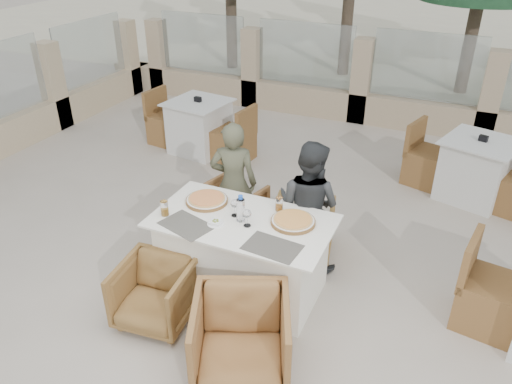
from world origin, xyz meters
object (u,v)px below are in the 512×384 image
at_px(wine_glass_centre, 235,207).
at_px(armchair_far_left, 232,209).
at_px(dining_table, 243,255).
at_px(pizza_left, 207,200).
at_px(olive_dish, 216,222).
at_px(beer_glass_left, 165,208).
at_px(bg_table_a, 199,127).
at_px(beer_glass_right, 279,204).
at_px(pizza_right, 293,221).
at_px(diner_right, 308,206).
at_px(water_bottle, 241,208).
at_px(armchair_near_left, 155,293).
at_px(armchair_far_right, 303,228).
at_px(bg_table_b, 476,170).
at_px(diner_left, 234,183).
at_px(wine_glass_near, 247,217).
at_px(armchair_near_right, 241,339).

xyz_separation_m(wine_glass_centre, armchair_far_left, (-0.45, 0.80, -0.57)).
distance_m(dining_table, pizza_left, 0.62).
height_order(olive_dish, armchair_far_left, olive_dish).
distance_m(pizza_left, beer_glass_left, 0.43).
bearing_deg(bg_table_a, beer_glass_right, -39.33).
distance_m(dining_table, wine_glass_centre, 0.49).
distance_m(pizza_right, olive_dish, 0.68).
xyz_separation_m(pizza_right, bg_table_a, (-2.38, 2.48, -0.41)).
xyz_separation_m(pizza_left, wine_glass_centre, (0.35, -0.11, 0.07)).
bearing_deg(diner_right, beer_glass_left, 48.75).
relative_size(water_bottle, wine_glass_centre, 1.38).
bearing_deg(armchair_near_left, pizza_right, 34.82).
bearing_deg(armchair_far_right, bg_table_b, -140.48).
bearing_deg(beer_glass_left, bg_table_a, 114.43).
bearing_deg(pizza_right, armchair_far_left, 143.72).
bearing_deg(beer_glass_right, armchair_near_left, -127.88).
height_order(armchair_far_right, bg_table_b, bg_table_b).
distance_m(pizza_right, armchair_far_right, 0.85).
relative_size(diner_left, bg_table_b, 0.83).
height_order(diner_left, bg_table_a, diner_left).
distance_m(pizza_left, wine_glass_near, 0.57).
distance_m(wine_glass_centre, armchair_far_left, 1.08).
distance_m(wine_glass_centre, armchair_far_right, 1.04).
distance_m(armchair_far_right, bg_table_a, 2.90).
bearing_deg(bg_table_b, olive_dish, -108.21).
height_order(pizza_left, armchair_far_right, pizza_left).
xyz_separation_m(water_bottle, beer_glass_right, (0.24, 0.30, -0.06)).
relative_size(pizza_left, diner_right, 0.29).
relative_size(beer_glass_left, bg_table_a, 0.09).
bearing_deg(bg_table_a, water_bottle, -46.04).
xyz_separation_m(dining_table, diner_left, (-0.45, 0.74, 0.29)).
distance_m(beer_glass_right, diner_right, 0.41).
height_order(dining_table, armchair_far_left, dining_table).
relative_size(olive_dish, armchair_near_right, 0.15).
bearing_deg(armchair_far_left, wine_glass_centre, 133.39).
distance_m(wine_glass_near, bg_table_b, 3.37).
bearing_deg(wine_glass_centre, armchair_near_right, -61.82).
xyz_separation_m(pizza_left, diner_right, (0.85, 0.48, -0.12)).
xyz_separation_m(wine_glass_near, diner_left, (-0.53, 0.81, -0.19)).
height_order(wine_glass_centre, bg_table_a, wine_glass_centre).
relative_size(pizza_right, armchair_far_left, 0.62).
xyz_separation_m(water_bottle, wine_glass_centre, (-0.08, 0.05, -0.04)).
bearing_deg(beer_glass_left, pizza_right, 17.20).
height_order(dining_table, diner_right, diner_right).
relative_size(beer_glass_right, armchair_near_right, 0.18).
relative_size(pizza_right, armchair_near_left, 0.63).
height_order(olive_dish, diner_right, diner_right).
bearing_deg(wine_glass_near, olive_dish, -161.32).
bearing_deg(olive_dish, diner_left, 106.75).
xyz_separation_m(beer_glass_right, armchair_near_right, (0.17, -1.18, -0.50)).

